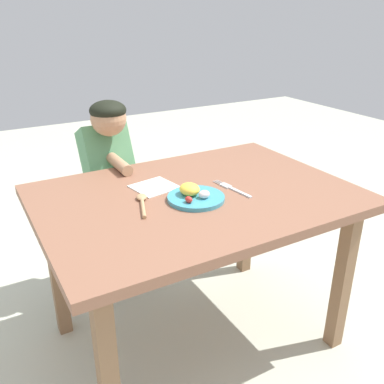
{
  "coord_description": "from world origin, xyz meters",
  "views": [
    {
      "loc": [
        -0.72,
        -1.22,
        1.3
      ],
      "look_at": [
        -0.03,
        -0.02,
        0.69
      ],
      "focal_mm": 39.32,
      "sensor_mm": 36.0,
      "label": 1
    }
  ],
  "objects_px": {
    "fork": "(232,189)",
    "spoon": "(142,202)",
    "plate": "(195,196)",
    "person": "(109,192)"
  },
  "relations": [
    {
      "from": "plate",
      "to": "fork",
      "type": "xyz_separation_m",
      "value": [
        0.17,
        0.01,
        -0.01
      ]
    },
    {
      "from": "fork",
      "to": "person",
      "type": "height_order",
      "value": "person"
    },
    {
      "from": "fork",
      "to": "spoon",
      "type": "relative_size",
      "value": 1.1
    },
    {
      "from": "spoon",
      "to": "person",
      "type": "relative_size",
      "value": 0.19
    },
    {
      "from": "fork",
      "to": "spoon",
      "type": "bearing_deg",
      "value": 74.22
    },
    {
      "from": "fork",
      "to": "person",
      "type": "xyz_separation_m",
      "value": [
        -0.29,
        0.59,
        -0.17
      ]
    },
    {
      "from": "spoon",
      "to": "person",
      "type": "height_order",
      "value": "person"
    },
    {
      "from": "fork",
      "to": "spoon",
      "type": "height_order",
      "value": "spoon"
    },
    {
      "from": "fork",
      "to": "spoon",
      "type": "xyz_separation_m",
      "value": [
        -0.34,
        0.05,
        0.0
      ]
    },
    {
      "from": "plate",
      "to": "spoon",
      "type": "bearing_deg",
      "value": 160.65
    }
  ]
}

